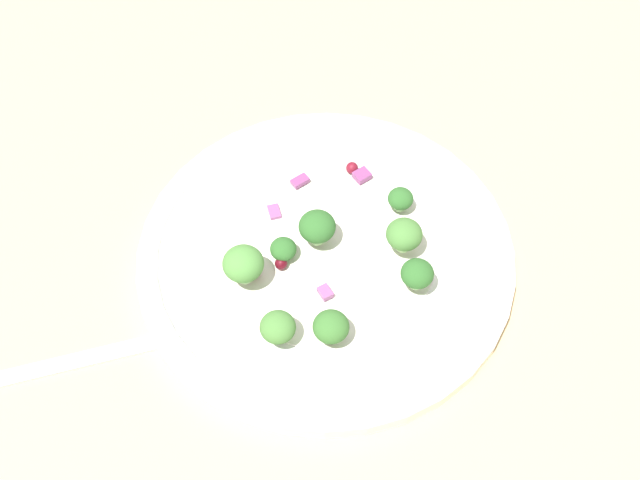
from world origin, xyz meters
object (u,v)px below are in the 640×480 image
(plate, at_px, (320,254))
(fork, at_px, (101,354))
(broccoli_floret_2, at_px, (243,264))
(broccoli_floret_1, at_px, (278,328))
(broccoli_floret_0, at_px, (283,249))

(plate, distance_m, fork, 0.17)
(broccoli_floret_2, height_order, fork, broccoli_floret_2)
(fork, bearing_deg, plate, -50.53)
(plate, bearing_deg, broccoli_floret_1, 170.96)
(broccoli_floret_1, distance_m, broccoli_floret_2, 0.05)
(plate, height_order, broccoli_floret_0, broccoli_floret_0)
(fork, bearing_deg, broccoli_floret_1, -75.82)
(broccoli_floret_0, bearing_deg, broccoli_floret_2, 140.06)
(broccoli_floret_1, distance_m, fork, 0.13)
(plate, distance_m, broccoli_floret_1, 0.08)
(broccoli_floret_0, distance_m, fork, 0.15)
(broccoli_floret_1, bearing_deg, fork, 104.18)
(plate, relative_size, fork, 1.63)
(broccoli_floret_0, distance_m, broccoli_floret_1, 0.07)
(plate, relative_size, broccoli_floret_1, 11.18)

